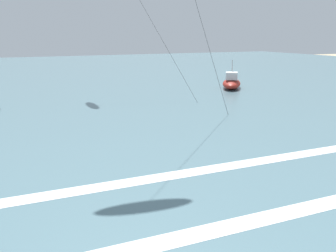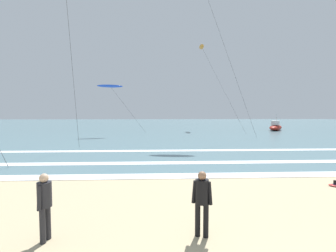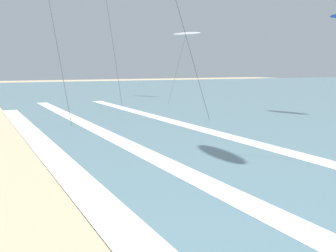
# 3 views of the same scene
# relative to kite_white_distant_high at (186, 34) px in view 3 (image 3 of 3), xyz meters

# --- Properties ---
(wave_foam_shoreline) EXTENTS (39.57, 0.96, 0.01)m
(wave_foam_shoreline) POSITION_rel_kite_white_distant_high_xyz_m (26.07, -17.39, -6.21)
(wave_foam_shoreline) COLOR white
(wave_foam_shoreline) RESTS_ON ocean_surface
(wave_foam_mid_break) EXTENTS (47.41, 0.82, 0.01)m
(wave_foam_mid_break) POSITION_rel_kite_white_distant_high_xyz_m (25.05, -14.45, -6.21)
(wave_foam_mid_break) COLOR white
(wave_foam_mid_break) RESTS_ON ocean_surface
(wave_foam_outer_break) EXTENTS (47.95, 0.84, 0.01)m
(wave_foam_outer_break) POSITION_rel_kite_white_distant_high_xyz_m (25.86, -9.93, -6.21)
(wave_foam_outer_break) COLOR white
(wave_foam_outer_break) RESTS_ON ocean_surface
(kite_white_distant_high) EXTENTS (8.26, 6.50, 6.47)m
(kite_white_distant_high) POSITION_rel_kite_white_distant_high_xyz_m (0.00, 0.00, 0.00)
(kite_white_distant_high) COLOR white
(kite_white_distant_high) RESTS_ON ground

